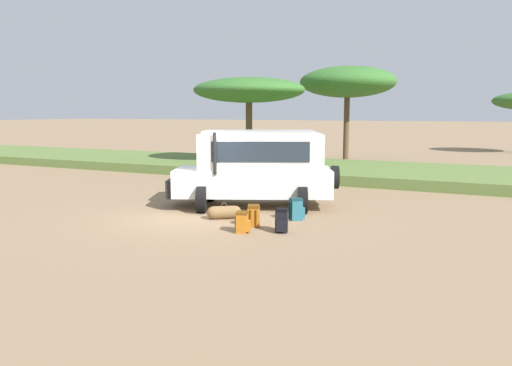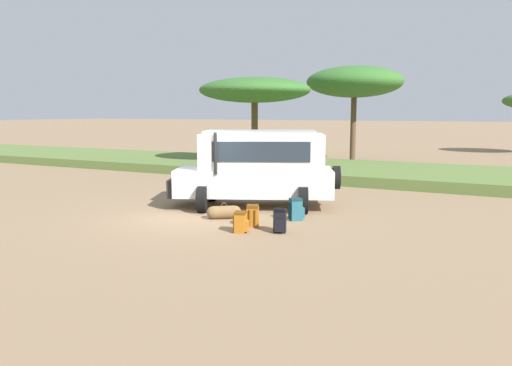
# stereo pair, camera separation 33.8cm
# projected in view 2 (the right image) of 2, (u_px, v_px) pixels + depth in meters

# --- Properties ---
(ground_plane) EXTENTS (320.00, 320.00, 0.00)m
(ground_plane) POSITION_uv_depth(u_px,v_px,m) (191.00, 215.00, 14.70)
(ground_plane) COLOR #8C7051
(grass_bank) EXTENTS (120.00, 7.00, 0.44)m
(grass_bank) POSITION_uv_depth(u_px,v_px,m) (320.00, 170.00, 24.39)
(grass_bank) COLOR #5B7538
(grass_bank) RESTS_ON ground_plane
(safari_vehicle) EXTENTS (5.37, 3.85, 2.44)m
(safari_vehicle) POSITION_uv_depth(u_px,v_px,m) (258.00, 167.00, 15.80)
(safari_vehicle) COLOR silver
(safari_vehicle) RESTS_ON ground_plane
(backpack_beside_front_wheel) EXTENTS (0.37, 0.42, 0.61)m
(backpack_beside_front_wheel) POSITION_uv_depth(u_px,v_px,m) (280.00, 221.00, 12.54)
(backpack_beside_front_wheel) COLOR black
(backpack_beside_front_wheel) RESTS_ON ground_plane
(backpack_cluster_center) EXTENTS (0.42, 0.47, 0.57)m
(backpack_cluster_center) POSITION_uv_depth(u_px,v_px,m) (253.00, 216.00, 13.25)
(backpack_cluster_center) COLOR #B26619
(backpack_cluster_center) RESTS_ON ground_plane
(backpack_near_rear_wheel) EXTENTS (0.47, 0.45, 0.62)m
(backpack_near_rear_wheel) POSITION_uv_depth(u_px,v_px,m) (296.00, 210.00, 13.98)
(backpack_near_rear_wheel) COLOR #235B6B
(backpack_near_rear_wheel) RESTS_ON ground_plane
(backpack_outermost) EXTENTS (0.42, 0.40, 0.53)m
(backpack_outermost) POSITION_uv_depth(u_px,v_px,m) (241.00, 222.00, 12.56)
(backpack_outermost) COLOR #B26619
(backpack_outermost) RESTS_ON ground_plane
(duffel_bag_low_black_case) EXTENTS (0.86, 0.73, 0.47)m
(duffel_bag_low_black_case) POSITION_uv_depth(u_px,v_px,m) (224.00, 212.00, 14.21)
(duffel_bag_low_black_case) COLOR brown
(duffel_bag_low_black_case) RESTS_ON ground_plane
(acacia_tree_far_left) EXTENTS (5.93, 5.46, 4.80)m
(acacia_tree_far_left) POSITION_uv_depth(u_px,v_px,m) (255.00, 91.00, 26.05)
(acacia_tree_far_left) COLOR brown
(acacia_tree_far_left) RESTS_ON ground_plane
(acacia_tree_left_mid) EXTENTS (5.79, 5.25, 5.73)m
(acacia_tree_left_mid) POSITION_uv_depth(u_px,v_px,m) (354.00, 82.00, 29.83)
(acacia_tree_left_mid) COLOR brown
(acacia_tree_left_mid) RESTS_ON ground_plane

